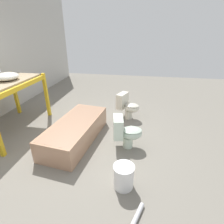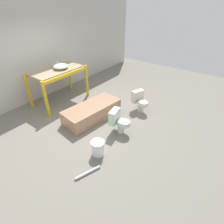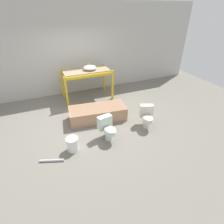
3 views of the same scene
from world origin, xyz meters
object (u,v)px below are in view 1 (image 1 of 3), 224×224
sink_basin (7,76)px  toilet_near (127,105)px  toilet_far (126,132)px  bathtub_main (76,130)px  bucket_white (124,176)px

sink_basin → toilet_near: (0.91, -2.39, -0.84)m
toilet_near → toilet_far: bearing=-155.0°
bathtub_main → toilet_far: toilet_far is taller
sink_basin → bucket_white: (-1.26, -2.55, -0.99)m
toilet_near → toilet_far: size_ratio=1.00×
sink_basin → toilet_far: 2.64m
sink_basin → toilet_far: (-0.33, -2.48, -0.84)m
toilet_near → toilet_far: (-1.23, -0.09, 0.00)m
sink_basin → toilet_far: size_ratio=0.75×
toilet_far → toilet_near: bearing=-6.4°
bathtub_main → bucket_white: size_ratio=4.92×
toilet_near → bucket_white: toilet_near is taller
bathtub_main → toilet_near: (1.17, -0.91, 0.10)m
toilet_far → bucket_white: size_ratio=1.74×
bucket_white → sink_basin: bearing=63.6°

